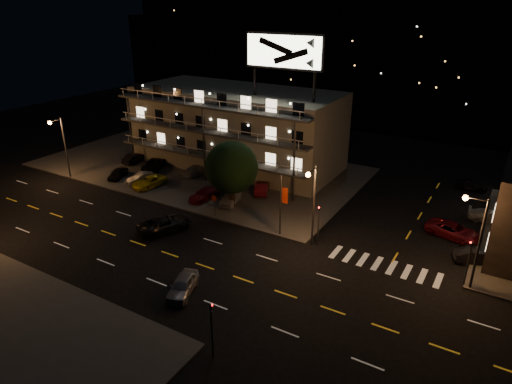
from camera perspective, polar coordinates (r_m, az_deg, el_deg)
The scene contains 29 objects.
ground at distance 41.92m, azimuth -8.64°, elevation -8.42°, with size 140.00×140.00×0.00m, color black.
curb_nw at distance 63.96m, azimuth -7.24°, elevation 3.14°, with size 44.00×24.00×0.15m, color #3A3A37.
motel at distance 63.12m, azimuth -2.36°, elevation 8.06°, with size 28.00×13.80×18.10m.
hill_backdrop at distance 100.83m, azimuth 14.27°, elevation 16.67°, with size 120.00×25.00×24.00m.
streetlight_nw at distance 62.87m, azimuth -23.08°, elevation 5.78°, with size 0.44×1.92×8.00m.
streetlight_nc at distance 41.65m, azimuth 7.08°, elevation -0.83°, with size 0.44×1.92×8.00m.
streetlight_ne at distance 39.25m, azimuth 25.82°, elevation -4.70°, with size 1.92×0.44×8.00m.
signal_nw at distance 42.96m, azimuth 7.84°, elevation -3.62°, with size 0.20×0.27×4.60m.
signal_sw at distance 30.39m, azimuth -5.57°, elevation -16.16°, with size 0.20×0.27×4.60m.
signal_ne at distance 40.51m, azimuth 25.08°, elevation -7.55°, with size 0.27×0.20×4.60m.
banner_north at distance 43.99m, azimuth 3.17°, elevation -1.52°, with size 0.83×0.16×6.40m.
stop_sign at distance 48.72m, azimuth -5.22°, elevation -1.25°, with size 0.91×0.11×2.61m.
tree at distance 49.61m, azimuth -3.10°, elevation 2.93°, with size 6.01×5.79×7.57m.
lot_car_0 at distance 61.79m, azimuth -16.88°, elevation 2.26°, with size 1.47×3.64×1.24m, color black.
lot_car_1 at distance 59.40m, azimuth -14.16°, elevation 1.72°, with size 1.30×3.73×1.23m, color gray.
lot_car_2 at distance 57.84m, azimuth -13.19°, elevation 1.25°, with size 2.09×4.54×1.26m, color gold.
lot_car_3 at distance 53.15m, azimuth -6.43°, elevation -0.26°, with size 1.76×4.32×1.25m, color maroon.
lot_car_4 at distance 51.72m, azimuth -3.25°, elevation -0.72°, with size 1.69×4.19×1.43m, color gray.
lot_car_5 at distance 67.05m, azimuth -14.91°, elevation 4.15°, with size 1.41×4.05×1.33m, color black.
lot_car_6 at distance 63.99m, azimuth -12.57°, elevation 3.49°, with size 2.27×4.92×1.37m, color black.
lot_car_7 at distance 60.84m, azimuth -7.45°, elevation 2.78°, with size 1.78×4.37×1.27m, color gray.
lot_car_8 at distance 55.90m, azimuth -3.50°, elevation 1.05°, with size 1.45×3.61×1.23m, color black.
lot_car_9 at distance 54.52m, azimuth 0.76°, elevation 0.58°, with size 1.46×4.19×1.38m, color maroon.
side_car_0 at distance 45.20m, azimuth 26.06°, elevation -7.24°, with size 1.46×4.19×1.38m, color black.
side_car_1 at distance 48.78m, azimuth 23.47°, elevation -4.47°, with size 2.43×5.26×1.46m, color maroon.
side_car_2 at distance 53.78m, azimuth 27.20°, elevation -2.73°, with size 1.75×4.31×1.25m, color gray.
side_car_3 at distance 61.75m, azimuth 25.32°, elevation 0.82°, with size 1.47×3.66×1.25m, color black.
road_car_east at distance 37.41m, azimuth -9.15°, elevation -11.45°, with size 1.66×4.14×1.41m, color gray.
road_car_west at distance 46.90m, azimuth -11.37°, elevation -3.95°, with size 2.51×5.45×1.51m, color black.
Camera 1 is at (23.39, -27.15, 21.77)m, focal length 32.00 mm.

